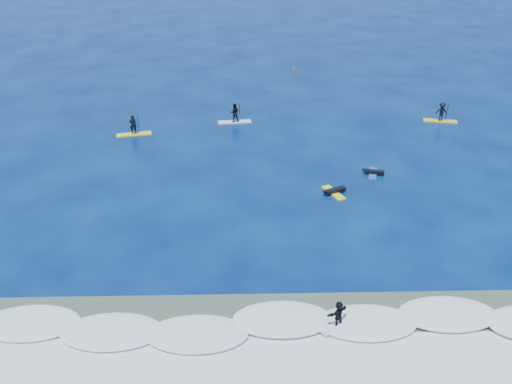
{
  "coord_description": "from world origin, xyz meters",
  "views": [
    {
      "loc": [
        -0.75,
        -30.54,
        18.56
      ],
      "look_at": [
        0.03,
        2.29,
        0.6
      ],
      "focal_mm": 40.0,
      "sensor_mm": 36.0,
      "label": 1
    }
  ],
  "objects_px": {
    "sup_paddler_right": "(441,113)",
    "marker_buoy": "(294,70)",
    "sup_paddler_left": "(133,128)",
    "wave_surfer": "(338,315)",
    "prone_paddler_far": "(373,173)",
    "sup_paddler_center": "(234,114)",
    "prone_paddler_near": "(334,191)"
  },
  "relations": [
    {
      "from": "sup_paddler_right",
      "to": "marker_buoy",
      "type": "bearing_deg",
      "value": 138.82
    },
    {
      "from": "sup_paddler_left",
      "to": "wave_surfer",
      "type": "relative_size",
      "value": 1.56
    },
    {
      "from": "prone_paddler_far",
      "to": "marker_buoy",
      "type": "relative_size",
      "value": 3.51
    },
    {
      "from": "sup_paddler_left",
      "to": "wave_surfer",
      "type": "distance_m",
      "value": 27.21
    },
    {
      "from": "sup_paddler_left",
      "to": "sup_paddler_center",
      "type": "bearing_deg",
      "value": 5.91
    },
    {
      "from": "sup_paddler_center",
      "to": "wave_surfer",
      "type": "xyz_separation_m",
      "value": [
        5.09,
        -26.22,
        0.04
      ]
    },
    {
      "from": "sup_paddler_center",
      "to": "prone_paddler_far",
      "type": "relative_size",
      "value": 1.41
    },
    {
      "from": "sup_paddler_center",
      "to": "marker_buoy",
      "type": "relative_size",
      "value": 4.95
    },
    {
      "from": "sup_paddler_center",
      "to": "prone_paddler_far",
      "type": "height_order",
      "value": "sup_paddler_center"
    },
    {
      "from": "prone_paddler_far",
      "to": "sup_paddler_center",
      "type": "bearing_deg",
      "value": 58.18
    },
    {
      "from": "prone_paddler_near",
      "to": "prone_paddler_far",
      "type": "distance_m",
      "value": 4.27
    },
    {
      "from": "sup_paddler_right",
      "to": "sup_paddler_left",
      "type": "bearing_deg",
      "value": -163.93
    },
    {
      "from": "prone_paddler_far",
      "to": "sup_paddler_left",
      "type": "bearing_deg",
      "value": 81.02
    },
    {
      "from": "sup_paddler_left",
      "to": "marker_buoy",
      "type": "distance_m",
      "value": 22.75
    },
    {
      "from": "prone_paddler_near",
      "to": "prone_paddler_far",
      "type": "relative_size",
      "value": 1.07
    },
    {
      "from": "sup_paddler_left",
      "to": "prone_paddler_near",
      "type": "xyz_separation_m",
      "value": [
        15.16,
        -10.49,
        -0.47
      ]
    },
    {
      "from": "prone_paddler_far",
      "to": "wave_surfer",
      "type": "relative_size",
      "value": 1.1
    },
    {
      "from": "sup_paddler_right",
      "to": "prone_paddler_far",
      "type": "relative_size",
      "value": 1.42
    },
    {
      "from": "sup_paddler_center",
      "to": "sup_paddler_right",
      "type": "bearing_deg",
      "value": -6.95
    },
    {
      "from": "sup_paddler_right",
      "to": "marker_buoy",
      "type": "relative_size",
      "value": 4.99
    },
    {
      "from": "sup_paddler_right",
      "to": "prone_paddler_near",
      "type": "xyz_separation_m",
      "value": [
        -11.22,
        -12.84,
        -0.63
      ]
    },
    {
      "from": "wave_surfer",
      "to": "sup_paddler_center",
      "type": "bearing_deg",
      "value": 66.62
    },
    {
      "from": "sup_paddler_left",
      "to": "prone_paddler_near",
      "type": "relative_size",
      "value": 1.32
    },
    {
      "from": "sup_paddler_left",
      "to": "sup_paddler_right",
      "type": "distance_m",
      "value": 26.48
    },
    {
      "from": "prone_paddler_near",
      "to": "sup_paddler_right",
      "type": "bearing_deg",
      "value": -66.04
    },
    {
      "from": "sup_paddler_left",
      "to": "marker_buoy",
      "type": "xyz_separation_m",
      "value": [
        14.75,
        17.32,
        -0.37
      ]
    },
    {
      "from": "sup_paddler_center",
      "to": "marker_buoy",
      "type": "xyz_separation_m",
      "value": [
        6.41,
        14.77,
        -0.5
      ]
    },
    {
      "from": "prone_paddler_near",
      "to": "prone_paddler_far",
      "type": "xyz_separation_m",
      "value": [
        3.24,
        2.78,
        -0.01
      ]
    },
    {
      "from": "wave_surfer",
      "to": "marker_buoy",
      "type": "xyz_separation_m",
      "value": [
        1.32,
        40.99,
        -0.54
      ]
    },
    {
      "from": "sup_paddler_left",
      "to": "prone_paddler_near",
      "type": "bearing_deg",
      "value": -45.8
    },
    {
      "from": "sup_paddler_left",
      "to": "prone_paddler_far",
      "type": "xyz_separation_m",
      "value": [
        18.4,
        -7.71,
        -0.48
      ]
    },
    {
      "from": "prone_paddler_near",
      "to": "marker_buoy",
      "type": "bearing_deg",
      "value": -24.06
    }
  ]
}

